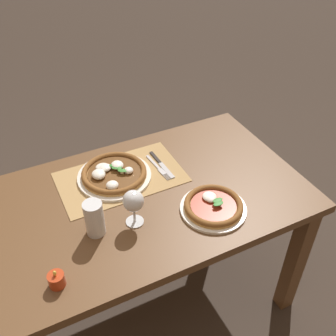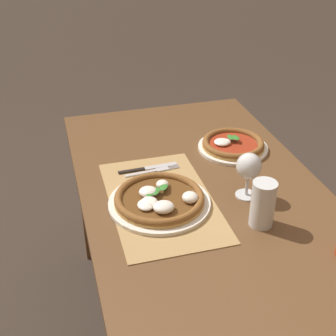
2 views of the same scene
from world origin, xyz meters
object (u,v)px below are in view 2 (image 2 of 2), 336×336
object	(u,v)px
pizza_near	(159,200)
pizza_far	(233,145)
wine_glass	(249,168)
pint_glass	(263,205)
fork	(153,171)
knife	(148,168)

from	to	relation	value
pizza_near	pizza_far	bearing A→B (deg)	128.19
wine_glass	pint_glass	xyz separation A→B (m)	(0.15, -0.02, -0.04)
wine_glass	pizza_near	bearing A→B (deg)	-94.22
pint_glass	fork	size ratio (longest dim) A/B	0.72
pizza_far	pizza_near	bearing A→B (deg)	-51.81
pint_glass	knife	xyz separation A→B (m)	(-0.39, -0.25, -0.06)
pizza_near	knife	world-z (taller)	pizza_near
wine_glass	fork	bearing A→B (deg)	-130.69
pizza_near	wine_glass	size ratio (longest dim) A/B	2.08
pizza_far	fork	world-z (taller)	pizza_far
wine_glass	knife	size ratio (longest dim) A/B	0.72
pint_glass	fork	bearing A→B (deg)	-147.11
pint_glass	knife	world-z (taller)	pint_glass
pizza_near	pizza_far	world-z (taller)	pizza_near
pizza_near	pizza_far	xyz separation A→B (m)	(-0.28, 0.36, -0.00)
pizza_far	wine_glass	distance (m)	0.33
pint_glass	fork	world-z (taller)	pint_glass
pizza_near	fork	size ratio (longest dim) A/B	1.60
pizza_near	pint_glass	distance (m)	0.32
fork	knife	world-z (taller)	knife
pizza_near	pint_glass	size ratio (longest dim) A/B	2.22
pint_glass	wine_glass	bearing A→B (deg)	172.97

